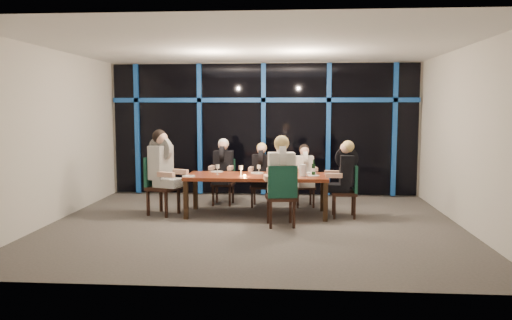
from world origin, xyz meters
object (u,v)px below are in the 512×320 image
object	(u,v)px
chair_end_left	(159,182)
diner_end_left	(163,160)
water_pitcher	(303,170)
dining_table	(257,179)
chair_far_right	(304,182)
diner_near_mid	(281,167)
diner_end_right	(345,167)
diner_far_mid	(261,165)
chair_far_left	(224,179)
diner_far_right	(304,166)
diner_far_left	(223,162)
chair_end_right	(349,188)
chair_near_mid	(282,193)
chair_far_mid	(262,182)
wine_bottle	(313,169)

from	to	relation	value
chair_end_left	diner_end_left	size ratio (longest dim) A/B	1.03
water_pitcher	dining_table	bearing A→B (deg)	-174.18
chair_far_right	diner_near_mid	bearing A→B (deg)	-112.43
dining_table	diner_end_right	size ratio (longest dim) A/B	2.79
diner_far_mid	dining_table	bearing A→B (deg)	-88.09
diner_near_mid	water_pitcher	size ratio (longest dim) A/B	4.75
diner_end_right	water_pitcher	world-z (taller)	diner_end_right
chair_far_left	diner_far_right	bearing A→B (deg)	-0.99
diner_far_left	chair_far_left	bearing A→B (deg)	90.00
diner_end_right	diner_near_mid	size ratio (longest dim) A/B	0.92
chair_far_right	diner_end_right	xyz separation A→B (m)	(0.71, -1.01, 0.43)
chair_end_left	chair_far_left	bearing A→B (deg)	-23.98
chair_end_right	diner_far_mid	world-z (taller)	diner_far_mid
diner_near_mid	chair_near_mid	bearing A→B (deg)	90.00
diner_end_right	dining_table	bearing A→B (deg)	-91.58
chair_far_mid	chair_far_right	bearing A→B (deg)	9.96
chair_end_left	water_pitcher	xyz separation A→B (m)	(2.67, -0.04, 0.25)
diner_near_mid	wine_bottle	distance (m)	1.01
chair_far_left	chair_end_left	bearing A→B (deg)	-130.71
diner_far_left	chair_far_mid	bearing A→B (deg)	-1.29
diner_far_mid	water_pitcher	size ratio (longest dim) A/B	4.00
chair_end_left	diner_end_left	distance (m)	0.44
chair_far_right	diner_far_mid	xyz separation A→B (m)	(-0.85, -0.16, 0.36)
chair_near_mid	diner_end_right	distance (m)	1.44
chair_near_mid	diner_end_right	bearing A→B (deg)	-151.69
chair_end_right	wine_bottle	size ratio (longest dim) A/B	3.19
dining_table	water_pitcher	size ratio (longest dim) A/B	12.13
diner_end_right	diner_far_mid	bearing A→B (deg)	-117.81
diner_near_mid	chair_far_mid	bearing A→B (deg)	-84.99
chair_far_mid	chair_end_left	size ratio (longest dim) A/B	0.81
diner_far_left	wine_bottle	distance (m)	2.04
dining_table	chair_end_left	xyz separation A→B (m)	(-1.83, -0.07, -0.08)
diner_end_right	water_pitcher	distance (m)	0.76
diner_end_left	chair_end_right	bearing A→B (deg)	-68.79
wine_bottle	chair_far_right	bearing A→B (deg)	99.09
diner_far_mid	chair_far_mid	bearing A→B (deg)	90.00
wine_bottle	water_pitcher	world-z (taller)	wine_bottle
diner_far_right	diner_end_left	world-z (taller)	diner_end_left
chair_end_right	diner_near_mid	size ratio (longest dim) A/B	0.94
chair_near_mid	diner_near_mid	xyz separation A→B (m)	(-0.01, 0.09, 0.41)
diner_far_right	wine_bottle	xyz separation A→B (m)	(0.14, -0.89, 0.04)
diner_end_right	water_pitcher	bearing A→B (deg)	-86.03
diner_end_left	diner_near_mid	world-z (taller)	diner_end_left
diner_far_left	wine_bottle	xyz separation A→B (m)	(1.80, -0.96, -0.02)
diner_end_right	wine_bottle	world-z (taller)	diner_end_right
dining_table	chair_end_left	world-z (taller)	chair_end_left
diner_far_right	diner_end_right	distance (m)	1.18
chair_far_left	diner_end_right	size ratio (longest dim) A/B	1.00
chair_far_left	chair_end_right	xyz separation A→B (m)	(2.44, -1.09, 0.02)
chair_near_mid	diner_far_left	size ratio (longest dim) A/B	1.15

